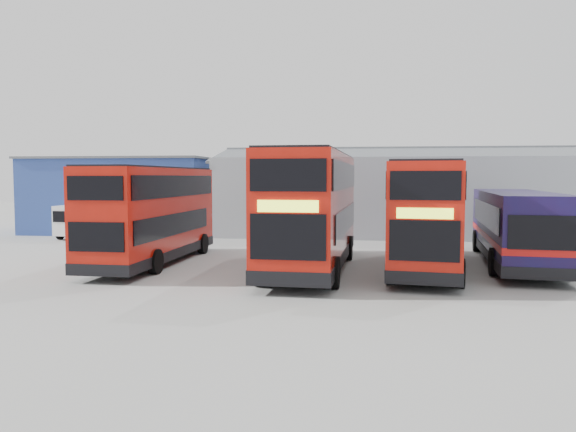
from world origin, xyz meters
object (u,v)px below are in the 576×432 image
at_px(office_block, 128,194).
at_px(double_decker_left, 153,216).
at_px(panel_van, 87,219).
at_px(double_decker_centre, 312,212).
at_px(single_decker_blue, 516,229).
at_px(double_decker_right, 428,217).
at_px(maintenance_shed, 444,194).

height_order(office_block, double_decker_left, office_block).
bearing_deg(panel_van, double_decker_centre, -31.35).
distance_m(office_block, single_decker_blue, 26.11).
bearing_deg(double_decker_centre, double_decker_right, 8.02).
distance_m(double_decker_left, panel_van, 12.87).
bearing_deg(single_decker_blue, double_decker_left, 12.83).
bearing_deg(office_block, panel_van, -101.87).
bearing_deg(single_decker_blue, double_decker_right, 32.49).
bearing_deg(double_decker_left, office_block, -61.11).
xyz_separation_m(double_decker_left, double_decker_centre, (7.04, -0.60, 0.28)).
relative_size(double_decker_right, single_decker_blue, 0.89).
bearing_deg(maintenance_shed, panel_van, -164.76).
xyz_separation_m(office_block, single_decker_blue, (22.95, -12.40, -1.01)).
distance_m(office_block, double_decker_left, 15.92).
distance_m(maintenance_shed, single_decker_blue, 14.48).
bearing_deg(double_decker_right, single_decker_blue, 34.05).
height_order(office_block, single_decker_blue, office_block).
relative_size(maintenance_shed, double_decker_left, 3.01).
relative_size(maintenance_shed, single_decker_blue, 2.57).
bearing_deg(maintenance_shed, single_decker_blue, -86.23).
xyz_separation_m(double_decker_right, single_decker_blue, (4.00, 1.96, -0.61)).
height_order(double_decker_right, panel_van, double_decker_right).
bearing_deg(maintenance_shed, double_decker_left, -132.41).
bearing_deg(double_decker_left, double_decker_right, -178.93).
relative_size(maintenance_shed, panel_van, 6.29).
height_order(maintenance_shed, panel_van, maintenance_shed).
bearing_deg(double_decker_left, maintenance_shed, -130.46).
distance_m(office_block, double_decker_right, 23.78).
relative_size(double_decker_left, double_decker_centre, 0.88).
xyz_separation_m(double_decker_centre, panel_van, (-15.14, 10.55, -1.23)).
height_order(office_block, double_decker_centre, office_block).
height_order(maintenance_shed, double_decker_centre, maintenance_shed).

